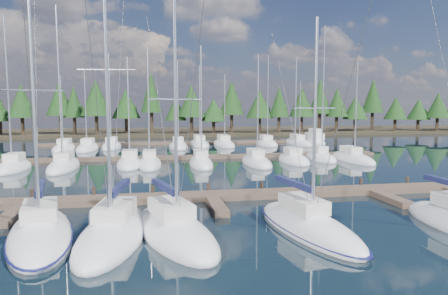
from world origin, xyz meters
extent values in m
plane|color=black|center=(0.00, 30.00, 0.00)|extent=(260.00, 260.00, 0.00)
cube|color=#2C2518|center=(0.00, 90.00, 0.30)|extent=(220.00, 30.00, 0.60)
cube|color=brown|center=(0.00, 18.00, 0.20)|extent=(44.00, 2.00, 0.40)
cube|color=brown|center=(-12.00, 15.00, 0.20)|extent=(0.90, 4.00, 0.40)
cube|color=brown|center=(-6.00, 15.00, 0.20)|extent=(0.90, 4.00, 0.40)
cube|color=brown|center=(0.00, 15.00, 0.20)|extent=(0.90, 4.00, 0.40)
cube|color=brown|center=(6.00, 15.00, 0.20)|extent=(0.90, 4.00, 0.40)
cube|color=brown|center=(12.00, 15.00, 0.20)|extent=(0.90, 4.00, 0.40)
cylinder|color=#31241B|center=(-12.00, 19.00, 0.45)|extent=(0.26, 0.26, 0.90)
cylinder|color=#31241B|center=(-8.00, 19.00, 0.45)|extent=(0.26, 0.26, 0.90)
cylinder|color=#31241B|center=(-4.00, 19.00, 0.45)|extent=(0.26, 0.26, 0.90)
cylinder|color=#31241B|center=(0.00, 19.00, 0.45)|extent=(0.26, 0.26, 0.90)
cylinder|color=#31241B|center=(4.00, 19.00, 0.45)|extent=(0.26, 0.26, 0.90)
cylinder|color=#31241B|center=(8.00, 19.00, 0.45)|extent=(0.26, 0.26, 0.90)
cylinder|color=#31241B|center=(12.00, 19.00, 0.45)|extent=(0.26, 0.26, 0.90)
cylinder|color=#31241B|center=(16.00, 19.00, 0.45)|extent=(0.26, 0.26, 0.90)
cube|color=brown|center=(0.00, 40.00, 0.20)|extent=(50.00, 1.80, 0.40)
cube|color=brown|center=(0.00, 60.00, 0.20)|extent=(46.00, 1.80, 0.40)
ellipsoid|color=silver|center=(-9.38, 10.87, 0.15)|extent=(4.70, 9.48, 1.90)
cube|color=beige|center=(-9.48, 11.31, 1.35)|extent=(2.15, 3.17, 0.70)
cylinder|color=silver|center=(-9.29, 10.43, 6.64)|extent=(0.19, 0.19, 11.27)
cylinder|color=silver|center=(-9.70, 12.38, 2.10)|extent=(0.95, 3.93, 0.12)
cube|color=#161A3E|center=(-9.70, 12.38, 2.25)|extent=(1.13, 3.80, 0.30)
cylinder|color=silver|center=(-9.29, 10.43, 7.20)|extent=(2.55, 0.61, 0.07)
cylinder|color=#3F3F44|center=(-8.88, 8.52, 6.49)|extent=(0.85, 3.85, 11.58)
cylinder|color=#3F3F44|center=(-9.79, 12.78, 6.49)|extent=(1.03, 4.74, 11.58)
ellipsoid|color=#0E1048|center=(-9.38, 10.87, 0.22)|extent=(4.89, 9.86, 0.18)
ellipsoid|color=silver|center=(-5.88, 10.33, 0.15)|extent=(4.18, 9.49, 1.90)
cube|color=beige|center=(-5.82, 10.79, 1.35)|extent=(2.01, 3.13, 0.70)
cylinder|color=silver|center=(-5.94, 9.88, 7.49)|extent=(0.18, 0.18, 12.97)
cylinder|color=silver|center=(-5.67, 11.88, 2.10)|extent=(0.67, 4.02, 0.12)
cube|color=#161A3E|center=(-5.67, 11.88, 2.25)|extent=(0.87, 3.87, 0.30)
cylinder|color=silver|center=(-5.94, 9.88, 8.13)|extent=(2.64, 0.43, 0.07)
cylinder|color=#3F3F44|center=(-6.21, 7.92, 7.34)|extent=(0.57, 3.94, 13.28)
cylinder|color=#3F3F44|center=(-5.61, 12.29, 7.34)|extent=(0.70, 4.85, 13.28)
ellipsoid|color=silver|center=(-2.95, 10.19, 0.15)|extent=(5.32, 9.50, 1.90)
cube|color=beige|center=(-3.07, 10.62, 1.35)|extent=(2.36, 3.23, 0.70)
cylinder|color=silver|center=(-2.83, 9.75, 6.26)|extent=(0.20, 0.20, 10.53)
cylinder|color=silver|center=(-3.36, 11.67, 2.10)|extent=(1.19, 3.86, 0.12)
cube|color=#161A3E|center=(-3.36, 11.67, 2.25)|extent=(1.37, 3.75, 0.30)
cylinder|color=silver|center=(-2.83, 9.75, 6.79)|extent=(2.60, 0.79, 0.07)
cylinder|color=#3F3F44|center=(-2.30, 7.89, 6.11)|extent=(1.09, 3.77, 10.84)
cylinder|color=#3F3F44|center=(-3.48, 12.06, 6.11)|extent=(1.34, 4.64, 10.84)
ellipsoid|color=silver|center=(3.93, 9.82, 0.15)|extent=(4.12, 9.46, 1.90)
cube|color=beige|center=(3.85, 10.27, 1.35)|extent=(1.92, 3.13, 0.70)
cylinder|color=silver|center=(4.00, 9.37, 5.88)|extent=(0.18, 0.18, 9.76)
cylinder|color=silver|center=(3.67, 11.36, 2.10)|extent=(0.77, 3.99, 0.12)
cube|color=#161A3E|center=(3.67, 11.36, 2.25)|extent=(0.97, 3.85, 0.30)
cylinder|color=silver|center=(4.00, 9.37, 6.37)|extent=(2.37, 0.46, 0.07)
cylinder|color=#3F3F44|center=(4.32, 7.43, 5.73)|extent=(0.68, 3.91, 10.07)
cylinder|color=#3F3F44|center=(3.61, 11.76, 5.73)|extent=(0.82, 4.82, 10.07)
ellipsoid|color=#0E1048|center=(3.93, 9.82, 0.22)|extent=(4.28, 9.84, 0.18)
cylinder|color=silver|center=(12.29, 10.10, 2.10)|extent=(0.14, 3.90, 0.12)
ellipsoid|color=silver|center=(-18.03, 34.19, 0.15)|extent=(2.77, 7.54, 1.90)
cube|color=beige|center=(-18.03, 34.56, 1.35)|extent=(1.52, 2.41, 0.70)
cylinder|color=silver|center=(-18.03, 33.81, 8.18)|extent=(0.16, 0.16, 14.36)
ellipsoid|color=silver|center=(-13.16, 34.20, 0.15)|extent=(2.76, 9.53, 1.90)
cube|color=beige|center=(-13.16, 34.67, 1.35)|extent=(1.52, 3.05, 0.70)
cylinder|color=silver|center=(-13.16, 33.72, 8.75)|extent=(0.16, 0.16, 15.49)
ellipsoid|color=silver|center=(-6.45, 35.01, 0.15)|extent=(2.82, 7.91, 1.90)
cube|color=beige|center=(-6.45, 35.41, 1.35)|extent=(1.55, 2.53, 0.70)
cylinder|color=silver|center=(-6.45, 34.62, 6.34)|extent=(0.16, 0.16, 10.68)
ellipsoid|color=silver|center=(-4.33, 34.53, 0.15)|extent=(2.52, 8.37, 1.90)
cube|color=beige|center=(-4.33, 34.95, 1.35)|extent=(1.38, 2.68, 0.70)
cylinder|color=silver|center=(-4.33, 34.11, 6.76)|extent=(0.16, 0.16, 11.53)
ellipsoid|color=silver|center=(1.22, 33.74, 0.15)|extent=(2.46, 7.57, 1.90)
cube|color=beige|center=(1.22, 34.12, 1.35)|extent=(1.35, 2.42, 0.70)
cylinder|color=silver|center=(1.22, 33.36, 6.92)|extent=(0.16, 0.16, 11.84)
ellipsoid|color=silver|center=(7.49, 33.85, 0.15)|extent=(2.69, 8.65, 1.90)
cube|color=beige|center=(7.49, 34.28, 1.35)|extent=(1.48, 2.77, 0.70)
cylinder|color=silver|center=(7.49, 33.41, 6.56)|extent=(0.16, 0.16, 11.13)
ellipsoid|color=silver|center=(12.19, 34.70, 0.15)|extent=(2.81, 7.32, 1.90)
cube|color=beige|center=(12.19, 35.07, 1.35)|extent=(1.55, 2.34, 0.70)
cylinder|color=silver|center=(12.19, 34.34, 6.49)|extent=(0.16, 0.16, 10.99)
ellipsoid|color=silver|center=(16.16, 36.19, 0.15)|extent=(2.43, 7.34, 1.90)
cube|color=beige|center=(16.16, 36.56, 1.35)|extent=(1.34, 2.35, 0.70)
cylinder|color=silver|center=(16.16, 35.82, 8.29)|extent=(0.16, 0.16, 14.57)
ellipsoid|color=silver|center=(19.57, 34.65, 0.15)|extent=(2.60, 9.59, 1.90)
cube|color=beige|center=(19.57, 35.13, 1.35)|extent=(1.43, 3.07, 0.70)
cylinder|color=silver|center=(19.57, 34.17, 6.33)|extent=(0.16, 0.16, 10.66)
ellipsoid|color=silver|center=(-17.04, 53.09, 0.15)|extent=(2.89, 9.29, 1.90)
cube|color=beige|center=(-17.04, 53.56, 1.35)|extent=(1.59, 2.97, 0.70)
cylinder|color=silver|center=(-17.04, 52.63, 6.02)|extent=(0.16, 0.16, 10.04)
ellipsoid|color=silver|center=(-13.68, 53.06, 0.15)|extent=(2.92, 9.87, 1.90)
cube|color=beige|center=(-13.68, 53.55, 1.35)|extent=(1.61, 3.16, 0.70)
cylinder|color=silver|center=(-13.68, 52.56, 6.41)|extent=(0.16, 0.16, 10.83)
ellipsoid|color=silver|center=(-10.37, 55.10, 0.15)|extent=(2.89, 9.69, 1.90)
cube|color=beige|center=(-10.37, 55.59, 1.35)|extent=(1.59, 3.10, 0.70)
cylinder|color=silver|center=(-10.37, 54.62, 7.76)|extent=(0.16, 0.16, 13.52)
ellipsoid|color=silver|center=(-0.05, 53.32, 0.15)|extent=(2.88, 8.58, 1.90)
cube|color=beige|center=(-0.05, 53.75, 1.35)|extent=(1.58, 2.75, 0.70)
cylinder|color=silver|center=(-0.05, 52.90, 7.27)|extent=(0.16, 0.16, 12.55)
ellipsoid|color=silver|center=(3.73, 56.99, 0.15)|extent=(2.90, 11.69, 1.90)
cube|color=beige|center=(3.73, 57.57, 1.35)|extent=(1.59, 3.74, 0.70)
cylinder|color=silver|center=(3.73, 56.40, 7.08)|extent=(0.16, 0.16, 12.16)
ellipsoid|color=silver|center=(7.79, 56.27, 0.15)|extent=(2.99, 11.36, 1.90)
cube|color=beige|center=(7.79, 56.84, 1.35)|extent=(1.64, 3.64, 0.70)
cylinder|color=silver|center=(7.79, 55.70, 6.38)|extent=(0.16, 0.16, 10.76)
ellipsoid|color=silver|center=(14.85, 55.11, 0.15)|extent=(2.99, 7.94, 1.90)
cube|color=beige|center=(14.85, 55.51, 1.35)|extent=(1.64, 2.54, 0.70)
cylinder|color=silver|center=(14.85, 54.71, 7.90)|extent=(0.16, 0.16, 13.81)
ellipsoid|color=silver|center=(20.64, 55.65, 0.15)|extent=(2.75, 10.73, 1.90)
cube|color=beige|center=(20.64, 56.19, 1.35)|extent=(1.51, 3.43, 0.70)
cylinder|color=silver|center=(20.64, 55.12, 5.84)|extent=(0.16, 0.16, 9.67)
ellipsoid|color=silver|center=(24.43, 57.72, 0.10)|extent=(3.50, 8.69, 1.70)
cube|color=silver|center=(24.43, 57.72, 1.23)|extent=(2.49, 4.82, 1.13)
cube|color=beige|center=(24.40, 57.30, 2.17)|extent=(1.79, 3.09, 0.85)
cylinder|color=silver|center=(24.50, 58.57, 2.74)|extent=(0.09, 0.09, 1.51)
cylinder|color=black|center=(-36.21, 83.40, 2.00)|extent=(0.70, 0.70, 2.80)
ellipsoid|color=black|center=(-35.71, 83.40, 4.88)|extent=(2.43, 2.43, 2.43)
cylinder|color=black|center=(-30.78, 80.20, 2.41)|extent=(0.70, 0.70, 3.62)
cone|color=black|center=(-30.78, 80.20, 7.74)|extent=(5.60, 5.60, 7.04)
ellipsoid|color=black|center=(-30.28, 80.20, 6.13)|extent=(3.36, 3.36, 3.36)
cylinder|color=black|center=(-23.91, 83.34, 2.57)|extent=(0.70, 0.70, 3.93)
cone|color=black|center=(-23.91, 83.34, 8.36)|extent=(5.83, 5.83, 7.65)
ellipsoid|color=black|center=(-23.41, 83.34, 6.61)|extent=(3.50, 3.50, 3.50)
cylinder|color=black|center=(-20.83, 82.51, 2.36)|extent=(0.70, 0.70, 3.53)
cone|color=black|center=(-20.83, 82.51, 7.56)|extent=(4.51, 4.51, 6.86)
ellipsoid|color=black|center=(-20.33, 82.51, 5.99)|extent=(2.70, 2.70, 2.70)
cylinder|color=black|center=(-15.70, 78.80, 2.57)|extent=(0.70, 0.70, 3.95)
cone|color=black|center=(-15.70, 78.80, 8.38)|extent=(6.39, 6.39, 7.67)
ellipsoid|color=black|center=(-15.20, 78.80, 6.63)|extent=(3.84, 3.84, 3.84)
cylinder|color=black|center=(-9.79, 82.39, 2.25)|extent=(0.70, 0.70, 3.30)
cone|color=black|center=(-9.79, 82.39, 7.11)|extent=(6.30, 6.30, 6.42)
ellipsoid|color=black|center=(-9.29, 82.39, 5.65)|extent=(3.78, 3.78, 3.78)
cylinder|color=black|center=(-4.17, 80.91, 2.91)|extent=(0.70, 0.70, 4.61)
cone|color=black|center=(-4.17, 80.91, 9.69)|extent=(4.58, 4.58, 8.97)
ellipsoid|color=black|center=(-3.67, 80.91, 7.65)|extent=(2.75, 2.75, 2.75)
cylinder|color=black|center=(1.15, 80.86, 2.00)|extent=(0.70, 0.70, 2.80)
cone|color=black|center=(1.15, 80.86, 6.13)|extent=(4.77, 4.77, 5.45)
ellipsoid|color=black|center=(1.65, 80.86, 4.88)|extent=(2.86, 2.86, 2.86)
cylinder|color=black|center=(4.55, 79.48, 2.41)|extent=(0.70, 0.70, 3.62)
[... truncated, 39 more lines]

